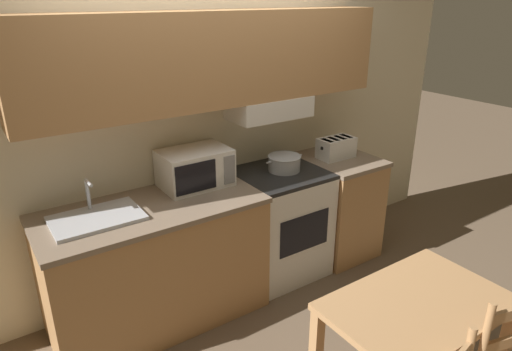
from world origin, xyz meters
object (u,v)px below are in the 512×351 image
Objects in this scene: stove_range at (279,222)px; dining_table at (415,324)px; sink_basin at (96,218)px; toaster at (336,148)px; cooking_pot at (284,162)px; microwave at (195,168)px.

stove_range is 0.96× the size of dining_table.
sink_basin reaches higher than stove_range.
stove_range is at bearing -179.29° from toaster.
cooking_pot is at bearing 13.19° from stove_range.
toaster is (0.60, 0.01, 0.53)m from stove_range.
dining_table is at bearing -119.80° from toaster.
sink_basin is (-1.48, -0.03, -0.05)m from cooking_pot.
stove_range is 1.65× the size of sink_basin.
toaster reaches higher than cooking_pot.
microwave is (-0.67, 0.13, 0.58)m from stove_range.
dining_table is (-0.90, -1.56, -0.35)m from toaster.
microwave reaches higher than stove_range.
dining_table is at bearing -102.41° from cooking_pot.
microwave is 0.53× the size of dining_table.
stove_range is at bearing 79.13° from dining_table.
sink_basin is at bearing -179.03° from cooking_pot.
cooking_pot is 0.63× the size of sink_basin.
stove_range is 2.75× the size of toaster.
cooking_pot is 0.55m from toaster.
sink_basin is at bearing -179.39° from toaster.
dining_table is (0.38, -1.69, -0.40)m from microwave.
microwave is at bearing 102.52° from dining_table.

